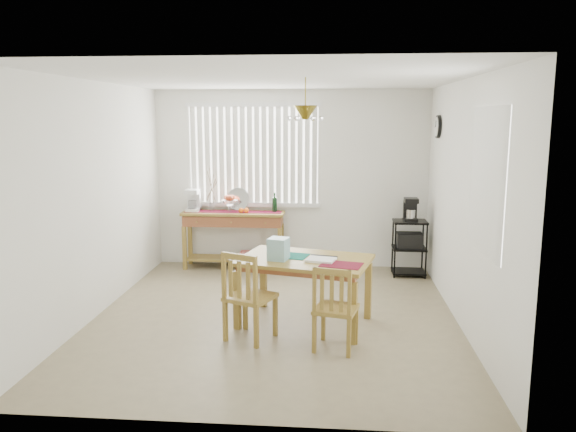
# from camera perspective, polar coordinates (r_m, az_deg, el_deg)

# --- Properties ---
(ground) EXTENTS (4.00, 4.50, 0.01)m
(ground) POSITION_cam_1_polar(r_m,az_deg,el_deg) (6.39, -1.32, -10.21)
(ground) COLOR gray
(room_shell) EXTENTS (4.20, 4.70, 2.70)m
(room_shell) POSITION_cam_1_polar(r_m,az_deg,el_deg) (6.03, -1.34, 5.14)
(room_shell) COLOR white
(room_shell) RESTS_ON ground
(sideboard) EXTENTS (1.49, 0.42, 0.84)m
(sideboard) POSITION_cam_1_polar(r_m,az_deg,el_deg) (8.26, -5.50, -1.01)
(sideboard) COLOR olive
(sideboard) RESTS_ON ground
(sideboard_items) EXTENTS (1.42, 0.35, 0.64)m
(sideboard_items) POSITION_cam_1_polar(r_m,az_deg,el_deg) (8.27, -7.24, 1.38)
(sideboard_items) COLOR maroon
(sideboard_items) RESTS_ON sideboard
(wire_cart) EXTENTS (0.46, 0.37, 0.78)m
(wire_cart) POSITION_cam_1_polar(r_m,az_deg,el_deg) (8.04, 12.22, -2.66)
(wire_cart) COLOR black
(wire_cart) RESTS_ON ground
(cart_items) EXTENTS (0.18, 0.22, 0.32)m
(cart_items) POSITION_cam_1_polar(r_m,az_deg,el_deg) (7.96, 12.33, 0.59)
(cart_items) COLOR black
(cart_items) RESTS_ON wire_cart
(dining_table) EXTENTS (1.53, 1.18, 0.73)m
(dining_table) POSITION_cam_1_polar(r_m,az_deg,el_deg) (5.99, 1.69, -5.08)
(dining_table) COLOR olive
(dining_table) RESTS_ON ground
(table_items) EXTENTS (1.03, 0.72, 0.23)m
(table_items) POSITION_cam_1_polar(r_m,az_deg,el_deg) (5.88, 0.13, -3.65)
(table_items) COLOR #126759
(table_items) RESTS_ON dining_table
(chair_left) EXTENTS (0.56, 0.56, 0.92)m
(chair_left) POSITION_cam_1_polar(r_m,az_deg,el_deg) (5.63, -4.08, -8.18)
(chair_left) COLOR olive
(chair_left) RESTS_ON ground
(chair_right) EXTENTS (0.47, 0.47, 0.84)m
(chair_right) POSITION_cam_1_polar(r_m,az_deg,el_deg) (5.41, 4.80, -9.39)
(chair_right) COLOR olive
(chair_right) RESTS_ON ground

